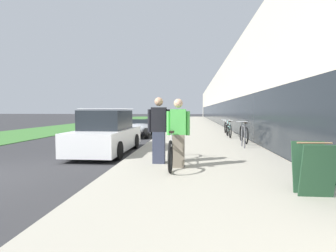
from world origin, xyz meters
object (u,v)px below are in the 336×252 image
object	(u,v)px
tandem_bicycle	(173,149)
bike_rack_hoop	(243,134)
cruiser_bike_middle	(229,130)
parked_sedan_curbside	(107,134)
cruiser_bike_nearest	(244,134)
person_rider	(178,133)
vintage_roadster_curbside	(138,129)
person_bystander	(159,130)
sandwich_board_sign	(314,169)
cruiser_bike_farthest	(226,128)

from	to	relation	value
tandem_bicycle	bike_rack_hoop	xyz separation A→B (m)	(2.47, 3.47, 0.11)
cruiser_bike_middle	parked_sedan_curbside	distance (m)	7.09
cruiser_bike_nearest	cruiser_bike_middle	size ratio (longest dim) A/B	1.01
cruiser_bike_nearest	cruiser_bike_middle	world-z (taller)	cruiser_bike_nearest
person_rider	bike_rack_hoop	bearing A→B (deg)	58.65
person_rider	vintage_roadster_curbside	bearing A→B (deg)	107.84
cruiser_bike_middle	parked_sedan_curbside	xyz separation A→B (m)	(-5.08, -4.95, 0.18)
tandem_bicycle	person_bystander	distance (m)	0.65
parked_sedan_curbside	vintage_roadster_curbside	bearing A→B (deg)	91.31
sandwich_board_sign	tandem_bicycle	bearing A→B (deg)	137.80
person_bystander	vintage_roadster_curbside	distance (m)	8.95
person_bystander	cruiser_bike_farthest	world-z (taller)	person_bystander
person_rider	parked_sedan_curbside	distance (m)	3.98
bike_rack_hoop	person_bystander	bearing A→B (deg)	-130.60
person_bystander	parked_sedan_curbside	distance (m)	3.27
cruiser_bike_middle	cruiser_bike_nearest	bearing A→B (deg)	-82.42
tandem_bicycle	vintage_roadster_curbside	bearing A→B (deg)	107.64
tandem_bicycle	vintage_roadster_curbside	distance (m)	9.16
vintage_roadster_curbside	person_bystander	bearing A→B (deg)	-74.58
tandem_bicycle	cruiser_bike_nearest	distance (m)	5.72
person_rider	cruiser_bike_middle	bearing A→B (deg)	73.49
bike_rack_hoop	cruiser_bike_middle	bearing A→B (deg)	90.26
bike_rack_hoop	parked_sedan_curbside	bearing A→B (deg)	-169.09
person_bystander	cruiser_bike_middle	bearing A→B (deg)	68.70
tandem_bicycle	cruiser_bike_nearest	world-z (taller)	tandem_bicycle
vintage_roadster_curbside	cruiser_bike_farthest	bearing A→B (deg)	8.20
person_rider	vintage_roadster_curbside	distance (m)	9.55
tandem_bicycle	cruiser_bike_farthest	world-z (taller)	tandem_bicycle
tandem_bicycle	cruiser_bike_middle	size ratio (longest dim) A/B	1.51
tandem_bicycle	parked_sedan_curbside	world-z (taller)	parked_sedan_curbside
cruiser_bike_nearest	vintage_roadster_curbside	bearing A→B (deg)	146.08
person_bystander	vintage_roadster_curbside	size ratio (longest dim) A/B	0.43
person_rider	cruiser_bike_farthest	size ratio (longest dim) A/B	0.98
cruiser_bike_nearest	parked_sedan_curbside	world-z (taller)	parked_sedan_curbside
person_rider	person_bystander	bearing A→B (deg)	139.50
bike_rack_hoop	cruiser_bike_farthest	distance (m)	6.03
person_bystander	cruiser_bike_nearest	xyz separation A→B (m)	(3.18, 4.87, -0.50)
person_rider	parked_sedan_curbside	bearing A→B (deg)	134.44
bike_rack_hoop	person_rider	bearing A→B (deg)	-121.35
person_bystander	sandwich_board_sign	size ratio (longest dim) A/B	1.97
sandwich_board_sign	parked_sedan_curbside	world-z (taller)	parked_sedan_curbside
person_bystander	sandwich_board_sign	bearing A→B (deg)	-39.50
tandem_bicycle	bike_rack_hoop	size ratio (longest dim) A/B	3.20
person_rider	parked_sedan_curbside	xyz separation A→B (m)	(-2.78, 2.83, -0.30)
vintage_roadster_curbside	cruiser_bike_nearest	bearing A→B (deg)	-33.92
person_bystander	cruiser_bike_farthest	distance (m)	9.86
person_rider	cruiser_bike_nearest	world-z (taller)	person_rider
sandwich_board_sign	vintage_roadster_curbside	world-z (taller)	sandwich_board_sign
cruiser_bike_middle	sandwich_board_sign	size ratio (longest dim) A/B	1.99
cruiser_bike_nearest	cruiser_bike_farthest	bearing A→B (deg)	92.31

